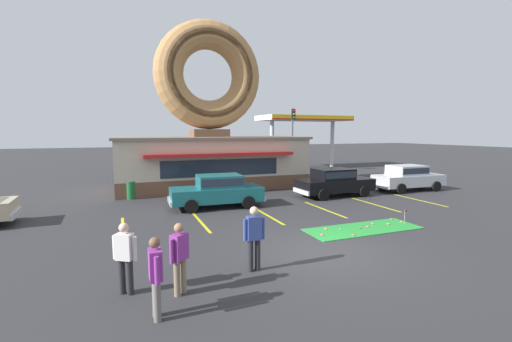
{
  "coord_description": "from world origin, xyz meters",
  "views": [
    {
      "loc": [
        -5.7,
        -8.72,
        3.7
      ],
      "look_at": [
        -0.3,
        5.0,
        2.0
      ],
      "focal_mm": 24.0,
      "sensor_mm": 36.0,
      "label": 1
    }
  ],
  "objects_px": {
    "pedestrian_hooded_kid": "(156,274)",
    "trash_bin": "(131,190)",
    "pedestrian_blue_sweater_man": "(180,255)",
    "pedestrian_clipboard_woman": "(125,255)",
    "traffic_light_pole": "(293,132)",
    "golf_ball": "(340,229)",
    "car_teal": "(217,190)",
    "car_black": "(334,181)",
    "car_silver": "(408,177)",
    "putting_flag_pin": "(405,213)",
    "pedestrian_leather_jacket_man": "(254,235)"
  },
  "relations": [
    {
      "from": "car_silver",
      "to": "pedestrian_hooded_kid",
      "type": "height_order",
      "value": "pedestrian_hooded_kid"
    },
    {
      "from": "golf_ball",
      "to": "pedestrian_leather_jacket_man",
      "type": "relative_size",
      "value": 0.02
    },
    {
      "from": "car_teal",
      "to": "pedestrian_leather_jacket_man",
      "type": "xyz_separation_m",
      "value": [
        -1.12,
        -7.88,
        0.1
      ]
    },
    {
      "from": "putting_flag_pin",
      "to": "car_teal",
      "type": "relative_size",
      "value": 0.12
    },
    {
      "from": "pedestrian_blue_sweater_man",
      "to": "pedestrian_leather_jacket_man",
      "type": "bearing_deg",
      "value": 16.92
    },
    {
      "from": "pedestrian_clipboard_woman",
      "to": "pedestrian_blue_sweater_man",
      "type": "bearing_deg",
      "value": -22.06
    },
    {
      "from": "car_silver",
      "to": "putting_flag_pin",
      "type": "bearing_deg",
      "value": -135.73
    },
    {
      "from": "car_teal",
      "to": "trash_bin",
      "type": "height_order",
      "value": "car_teal"
    },
    {
      "from": "car_teal",
      "to": "car_black",
      "type": "distance_m",
      "value": 7.02
    },
    {
      "from": "car_black",
      "to": "car_silver",
      "type": "relative_size",
      "value": 0.99
    },
    {
      "from": "golf_ball",
      "to": "pedestrian_clipboard_woman",
      "type": "distance_m",
      "value": 8.01
    },
    {
      "from": "car_black",
      "to": "pedestrian_clipboard_woman",
      "type": "relative_size",
      "value": 2.75
    },
    {
      "from": "car_black",
      "to": "pedestrian_leather_jacket_man",
      "type": "xyz_separation_m",
      "value": [
        -8.13,
        -8.23,
        0.1
      ]
    },
    {
      "from": "pedestrian_hooded_kid",
      "to": "car_black",
      "type": "bearing_deg",
      "value": 42.06
    },
    {
      "from": "golf_ball",
      "to": "pedestrian_blue_sweater_man",
      "type": "bearing_deg",
      "value": -155.43
    },
    {
      "from": "car_black",
      "to": "trash_bin",
      "type": "xyz_separation_m",
      "value": [
        -10.91,
        3.47,
        -0.37
      ]
    },
    {
      "from": "pedestrian_blue_sweater_man",
      "to": "pedestrian_clipboard_woman",
      "type": "xyz_separation_m",
      "value": [
        -1.15,
        0.47,
        0.0
      ]
    },
    {
      "from": "car_teal",
      "to": "traffic_light_pole",
      "type": "bearing_deg",
      "value": 48.69
    },
    {
      "from": "putting_flag_pin",
      "to": "pedestrian_hooded_kid",
      "type": "xyz_separation_m",
      "value": [
        -10.0,
        -3.62,
        0.49
      ]
    },
    {
      "from": "car_black",
      "to": "pedestrian_blue_sweater_man",
      "type": "bearing_deg",
      "value": -139.0
    },
    {
      "from": "golf_ball",
      "to": "pedestrian_blue_sweater_man",
      "type": "relative_size",
      "value": 0.03
    },
    {
      "from": "pedestrian_leather_jacket_man",
      "to": "pedestrian_clipboard_woman",
      "type": "xyz_separation_m",
      "value": [
        -3.2,
        -0.16,
        -0.05
      ]
    },
    {
      "from": "golf_ball",
      "to": "traffic_light_pole",
      "type": "distance_m",
      "value": 18.74
    },
    {
      "from": "pedestrian_hooded_kid",
      "to": "trash_bin",
      "type": "height_order",
      "value": "pedestrian_hooded_kid"
    },
    {
      "from": "pedestrian_blue_sweater_man",
      "to": "trash_bin",
      "type": "bearing_deg",
      "value": 93.4
    },
    {
      "from": "traffic_light_pole",
      "to": "pedestrian_clipboard_woman",
      "type": "bearing_deg",
      "value": -126.45
    },
    {
      "from": "pedestrian_hooded_kid",
      "to": "pedestrian_leather_jacket_man",
      "type": "relative_size",
      "value": 0.96
    },
    {
      "from": "car_silver",
      "to": "pedestrian_clipboard_woman",
      "type": "distance_m",
      "value": 18.71
    },
    {
      "from": "pedestrian_hooded_kid",
      "to": "trash_bin",
      "type": "xyz_separation_m",
      "value": [
        -0.13,
        13.19,
        -0.43
      ]
    },
    {
      "from": "car_black",
      "to": "traffic_light_pole",
      "type": "relative_size",
      "value": 0.79
    },
    {
      "from": "golf_ball",
      "to": "pedestrian_blue_sweater_man",
      "type": "height_order",
      "value": "pedestrian_blue_sweater_man"
    },
    {
      "from": "pedestrian_hooded_kid",
      "to": "golf_ball",
      "type": "bearing_deg",
      "value": 28.52
    },
    {
      "from": "putting_flag_pin",
      "to": "car_black",
      "type": "relative_size",
      "value": 0.12
    },
    {
      "from": "putting_flag_pin",
      "to": "trash_bin",
      "type": "bearing_deg",
      "value": 136.6
    },
    {
      "from": "car_teal",
      "to": "putting_flag_pin",
      "type": "bearing_deg",
      "value": -42.8
    },
    {
      "from": "pedestrian_hooded_kid",
      "to": "traffic_light_pole",
      "type": "xyz_separation_m",
      "value": [
        13.87,
        20.87,
        2.78
      ]
    },
    {
      "from": "trash_bin",
      "to": "traffic_light_pole",
      "type": "distance_m",
      "value": 16.28
    },
    {
      "from": "pedestrian_hooded_kid",
      "to": "pedestrian_blue_sweater_man",
      "type": "bearing_deg",
      "value": 55.65
    },
    {
      "from": "car_teal",
      "to": "golf_ball",
      "type": "bearing_deg",
      "value": -59.75
    },
    {
      "from": "putting_flag_pin",
      "to": "pedestrian_leather_jacket_man",
      "type": "height_order",
      "value": "pedestrian_leather_jacket_man"
    },
    {
      "from": "pedestrian_hooded_kid",
      "to": "pedestrian_leather_jacket_man",
      "type": "height_order",
      "value": "pedestrian_leather_jacket_man"
    },
    {
      "from": "car_silver",
      "to": "pedestrian_clipboard_woman",
      "type": "relative_size",
      "value": 2.77
    },
    {
      "from": "putting_flag_pin",
      "to": "trash_bin",
      "type": "relative_size",
      "value": 0.56
    },
    {
      "from": "pedestrian_clipboard_woman",
      "to": "pedestrian_leather_jacket_man",
      "type": "bearing_deg",
      "value": 2.83
    },
    {
      "from": "trash_bin",
      "to": "traffic_light_pole",
      "type": "xyz_separation_m",
      "value": [
        14.0,
        7.67,
        3.21
      ]
    },
    {
      "from": "car_black",
      "to": "car_silver",
      "type": "distance_m",
      "value": 5.43
    },
    {
      "from": "car_silver",
      "to": "pedestrian_clipboard_woman",
      "type": "height_order",
      "value": "pedestrian_clipboard_woman"
    },
    {
      "from": "car_teal",
      "to": "traffic_light_pole",
      "type": "height_order",
      "value": "traffic_light_pole"
    },
    {
      "from": "putting_flag_pin",
      "to": "traffic_light_pole",
      "type": "xyz_separation_m",
      "value": [
        3.87,
        17.25,
        3.27
      ]
    },
    {
      "from": "car_teal",
      "to": "car_black",
      "type": "xyz_separation_m",
      "value": [
        7.01,
        0.35,
        0.0
      ]
    }
  ]
}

